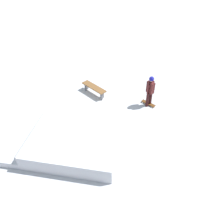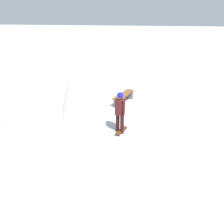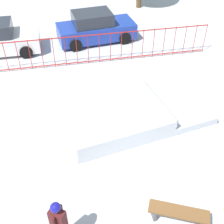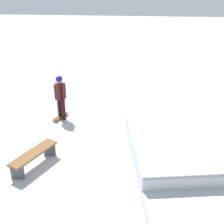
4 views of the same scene
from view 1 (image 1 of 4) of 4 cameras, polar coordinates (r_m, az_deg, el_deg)
name	(u,v)px [view 1 (image 1 of 4)]	position (r m, az deg, el deg)	size (l,w,h in m)	color
ground_plane	(86,131)	(10.22, -6.81, -4.85)	(60.00, 60.00, 0.00)	#B7BABF
skate_ramp	(63,144)	(9.39, -12.65, -8.07)	(5.73, 3.39, 0.74)	silver
skater	(150,89)	(11.16, 9.89, 5.84)	(0.44, 0.40, 1.73)	black
skateboard	(148,103)	(11.75, 9.41, 2.24)	(0.81, 0.51, 0.09)	#593314
park_bench	(94,88)	(12.27, -4.69, 6.10)	(1.61, 1.06, 0.48)	brown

